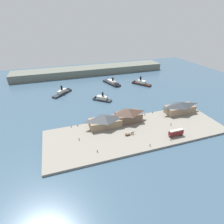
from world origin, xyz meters
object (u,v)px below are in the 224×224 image
mooring_post_east (71,127)px  ferry_moored_east (140,83)px  ferry_shed_customs_shed (128,115)px  ferry_mid_harbor (100,99)px  pedestrian_walking_east (150,145)px  street_tram (176,132)px  mooring_post_west (78,126)px  ferry_moored_west (113,84)px  mooring_post_center_west (153,112)px  pedestrian_near_cart (79,139)px  pedestrian_by_tram (97,151)px  pedestrian_near_east_shed (175,131)px  pedestrian_standing_center (171,124)px  ferry_approaching_west (64,92)px  ferry_shed_west_terminal (180,107)px  ferry_shed_east_terminal (105,121)px  mooring_post_center_east (145,114)px  pedestrian_at_waters_edge (171,139)px  horse_cart (129,134)px

mooring_post_east → ferry_moored_east: (77.65, 60.72, 0.03)m
ferry_shed_customs_shed → ferry_mid_harbor: (-8.56, 40.07, -4.32)m
pedestrian_walking_east → mooring_post_east: 49.91m
street_tram → mooring_post_west: 60.01m
ferry_mid_harbor → ferry_moored_west: (22.70, 32.21, -0.21)m
mooring_post_center_west → pedestrian_near_cart: bearing=-164.9°
pedestrian_by_tram → pedestrian_near_east_shed: bearing=3.0°
pedestrian_standing_center → ferry_approaching_west: ferry_approaching_west is taller
ferry_shed_west_terminal → ferry_moored_east: bearing=89.4°
ferry_approaching_west → street_tram: bearing=-57.9°
ferry_shed_east_terminal → pedestrian_walking_east: ferry_shed_east_terminal is taller
mooring_post_east → mooring_post_west: same height
ferry_moored_west → mooring_post_center_east: bearing=-89.9°
ferry_moored_east → mooring_post_center_west: bearing=-107.8°
mooring_post_east → ferry_moored_west: size_ratio=0.03×
ferry_shed_east_terminal → pedestrian_walking_east: bearing=-56.6°
pedestrian_at_waters_edge → pedestrian_near_cart: bearing=161.3°
ferry_shed_west_terminal → mooring_post_west: 73.14m
pedestrian_at_waters_edge → mooring_post_center_east: pedestrian_at_waters_edge is taller
pedestrian_walking_east → ferry_mid_harbor: (-9.51, 67.94, -0.45)m
pedestrian_near_cart → mooring_post_west: 14.78m
horse_cart → pedestrian_walking_east: 14.47m
pedestrian_near_east_shed → mooring_post_center_west: bearing=92.2°
ferry_shed_east_terminal → mooring_post_east: size_ratio=22.51×
pedestrian_walking_east → ferry_moored_west: size_ratio=0.06×
street_tram → ferry_moored_east: ferry_moored_east is taller
ferry_shed_east_terminal → ferry_moored_west: size_ratio=0.79×
ferry_shed_customs_shed → ferry_moored_west: 73.80m
horse_cart → mooring_post_west: size_ratio=6.58×
street_tram → pedestrian_standing_center: (4.21, 10.61, -1.67)m
pedestrian_near_east_shed → ferry_moored_west: size_ratio=0.06×
ferry_shed_west_terminal → pedestrian_walking_east: ferry_shed_west_terminal is taller
pedestrian_standing_center → pedestrian_near_east_shed: pedestrian_standing_center is taller
horse_cart → pedestrian_by_tram: (-21.71, -8.58, -0.20)m
pedestrian_near_east_shed → mooring_post_west: size_ratio=1.79×
ferry_mid_harbor → horse_cart: bearing=-86.9°
ferry_approaching_west → ferry_moored_east: bearing=-0.1°
pedestrian_near_east_shed → pedestrian_at_waters_edge: bearing=-139.9°
pedestrian_standing_center → mooring_post_center_east: pedestrian_standing_center is taller
pedestrian_near_cart → ferry_moored_east: bearing=45.2°
pedestrian_by_tram → ferry_approaching_west: ferry_approaching_west is taller
pedestrian_at_waters_edge → mooring_post_west: size_ratio=1.96×
street_tram → pedestrian_standing_center: size_ratio=5.14×
horse_cart → ferry_moored_east: (45.98, 79.94, -0.44)m
street_tram → pedestrian_by_tram: bearing=179.0°
ferry_moored_west → ferry_shed_west_terminal: bearing=-70.8°
pedestrian_near_cart → mooring_post_center_east: 50.84m
mooring_post_center_east → mooring_post_east: same height
ferry_moored_east → ferry_approaching_west: bearing=179.9°
pedestrian_by_tram → ferry_moored_west: (41.41, 95.81, -0.64)m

